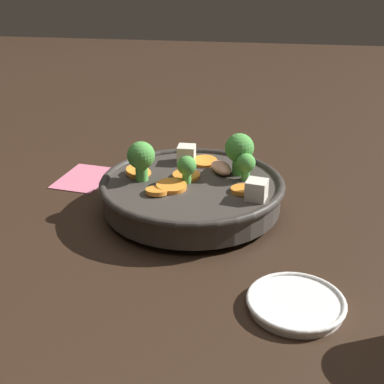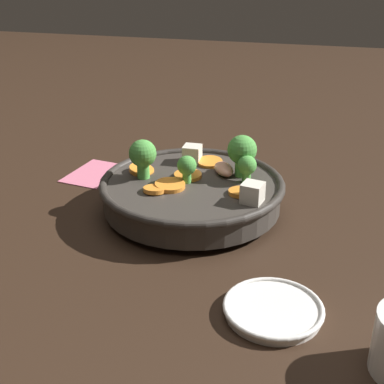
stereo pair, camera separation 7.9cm
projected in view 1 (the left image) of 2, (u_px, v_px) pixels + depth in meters
ground_plane at (192, 211)px, 0.80m from camera, size 3.00×3.00×0.00m
stirfry_bowl at (193, 190)px, 0.79m from camera, size 0.27×0.27×0.11m
side_saucer at (296, 303)px, 0.59m from camera, size 0.11×0.11×0.01m
napkin at (84, 178)px, 0.91m from camera, size 0.12×0.09×0.00m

